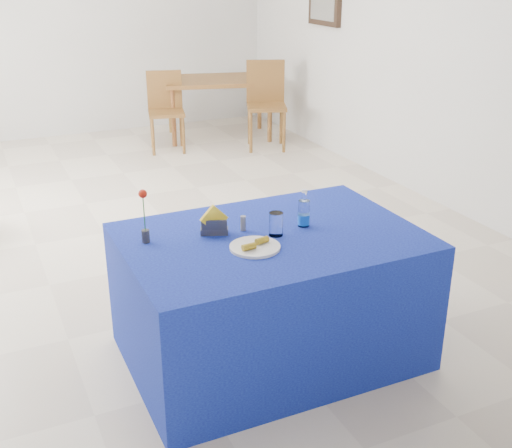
{
  "coord_description": "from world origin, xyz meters",
  "views": [
    {
      "loc": [
        -1.47,
        -5.07,
        2.14
      ],
      "look_at": [
        -0.23,
        -2.38,
        0.92
      ],
      "focal_mm": 45.0,
      "sensor_mm": 36.0,
      "label": 1
    }
  ],
  "objects": [
    {
      "name": "floor",
      "position": [
        0.0,
        0.0,
        0.0
      ],
      "size": [
        7.0,
        7.0,
        0.0
      ],
      "primitive_type": "plane",
      "color": "beige",
      "rests_on": "ground"
    },
    {
      "name": "room_shell",
      "position": [
        0.0,
        0.0,
        1.75
      ],
      "size": [
        7.0,
        7.0,
        7.0
      ],
      "color": "silver",
      "rests_on": "ground"
    },
    {
      "name": "picture_frame",
      "position": [
        2.47,
        1.6,
        1.7
      ],
      "size": [
        0.06,
        0.64,
        0.52
      ],
      "primitive_type": "cube",
      "color": "black",
      "rests_on": "room_shell"
    },
    {
      "name": "picture_art",
      "position": [
        2.44,
        1.6,
        1.7
      ],
      "size": [
        0.02,
        0.52,
        0.4
      ],
      "primitive_type": "cube",
      "color": "#998C66",
      "rests_on": "room_shell"
    },
    {
      "name": "plate",
      "position": [
        -0.21,
        -2.33,
        0.77
      ],
      "size": [
        0.27,
        0.27,
        0.01
      ],
      "primitive_type": "cylinder",
      "color": "silver",
      "rests_on": "blue_table"
    },
    {
      "name": "drinking_glass",
      "position": [
        -0.03,
        -2.22,
        0.82
      ],
      "size": [
        0.08,
        0.08,
        0.13
      ],
      "primitive_type": "cylinder",
      "color": "white",
      "rests_on": "blue_table"
    },
    {
      "name": "salt_shaker",
      "position": [
        -0.31,
        -2.04,
        0.8
      ],
      "size": [
        0.03,
        0.03,
        0.08
      ],
      "primitive_type": "cylinder",
      "color": "slate",
      "rests_on": "blue_table"
    },
    {
      "name": "pepper_shaker",
      "position": [
        -0.17,
        -2.08,
        0.8
      ],
      "size": [
        0.03,
        0.03,
        0.08
      ],
      "primitive_type": "cylinder",
      "color": "slate",
      "rests_on": "blue_table"
    },
    {
      "name": "blue_table",
      "position": [
        -0.05,
        -2.2,
        0.38
      ],
      "size": [
        1.6,
        1.1,
        0.76
      ],
      "color": "navy",
      "rests_on": "floor"
    },
    {
      "name": "water_bottle",
      "position": [
        0.17,
        -2.16,
        0.83
      ],
      "size": [
        0.07,
        0.07,
        0.21
      ],
      "color": "silver",
      "rests_on": "blue_table"
    },
    {
      "name": "napkin_holder",
      "position": [
        -0.33,
        -2.06,
        0.81
      ],
      "size": [
        0.16,
        0.11,
        0.17
      ],
      "color": "#39393E",
      "rests_on": "blue_table"
    },
    {
      "name": "rose_vase",
      "position": [
        -0.7,
        -2.01,
        0.9
      ],
      "size": [
        0.05,
        0.05,
        0.29
      ],
      "color": "#27282C",
      "rests_on": "blue_table"
    },
    {
      "name": "oak_table",
      "position": [
        1.52,
        2.56,
        0.68
      ],
      "size": [
        1.52,
        1.17,
        0.76
      ],
      "color": "brown",
      "rests_on": "floor"
    },
    {
      "name": "chair_bg_left",
      "position": [
        0.73,
        2.29,
        0.54
      ],
      "size": [
        0.5,
        0.5,
        0.93
      ],
      "rotation": [
        0.0,
        0.0,
        -0.24
      ],
      "color": "brown",
      "rests_on": "floor"
    },
    {
      "name": "chair_bg_right",
      "position": [
        1.88,
        1.9,
        0.6
      ],
      "size": [
        0.6,
        0.6,
        1.03
      ],
      "rotation": [
        0.0,
        0.0,
        -0.38
      ],
      "color": "brown",
      "rests_on": "floor"
    },
    {
      "name": "banana_pieces",
      "position": [
        -0.21,
        -2.34,
        0.79
      ],
      "size": [
        0.17,
        0.09,
        0.03
      ],
      "color": "gold",
      "rests_on": "plate"
    }
  ]
}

